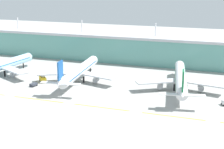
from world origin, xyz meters
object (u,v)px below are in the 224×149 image
airliner_far_middle (181,79)px  pushback_tug (34,84)px  baggage_cart (224,103)px  fuel_truck (43,78)px  airliner_near_middle (79,71)px  airliner_nearest (2,65)px

airliner_far_middle → pushback_tug: size_ratio=15.06×
baggage_cart → fuel_truck: (-103.04, 6.42, 1.00)m
airliner_near_middle → fuel_truck: airliner_near_middle is taller
airliner_near_middle → fuel_truck: (-20.11, -7.73, -4.19)m
airliner_nearest → airliner_far_middle: 110.77m
airliner_nearest → airliner_near_middle: 51.79m
airliner_nearest → airliner_near_middle: same height
airliner_near_middle → pushback_tug: (-20.18, -17.61, -5.35)m
airliner_far_middle → fuel_truck: airliner_far_middle is taller
airliner_near_middle → airliner_far_middle: same height
airliner_far_middle → pushback_tug: (-79.06, -20.90, -5.36)m
airliner_nearest → airliner_near_middle: bearing=3.5°
baggage_cart → pushback_tug: size_ratio=0.85×
airliner_near_middle → fuel_truck: bearing=-159.0°
baggage_cart → fuel_truck: fuel_truck is taller
baggage_cart → airliner_nearest: bearing=175.4°
airliner_near_middle → pushback_tug: airliner_near_middle is taller
airliner_nearest → pushback_tug: bearing=-24.6°
airliner_far_middle → pushback_tug: airliner_far_middle is taller
airliner_far_middle → baggage_cart: bearing=-36.0°
pushback_tug → airliner_nearest: bearing=155.4°
baggage_cart → pushback_tug: baggage_cart is taller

